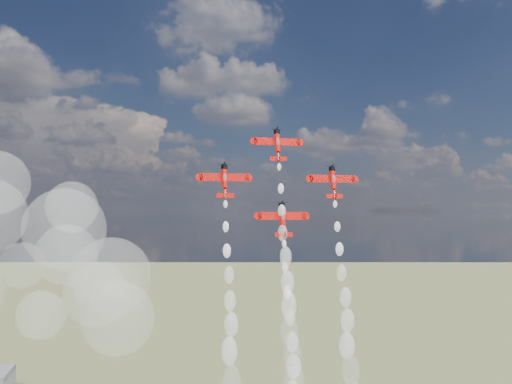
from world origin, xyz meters
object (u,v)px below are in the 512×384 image
Objects in this scene: plane_left at (225,180)px; plane_slot at (283,219)px; plane_lead at (278,144)px; plane_right at (333,181)px.

plane_left is 16.70m from plane_slot.
plane_slot is (0.00, -4.81, -18.54)m from plane_lead.
plane_slot is (-13.68, -2.40, -9.27)m from plane_right.
plane_lead reaches higher than plane_left.
plane_lead is at bearing 9.97° from plane_left.
plane_right reaches higher than plane_slot.
plane_right is at bearing -9.97° from plane_lead.
plane_left is (-13.68, -2.40, -9.27)m from plane_lead.
plane_right is (27.36, 0.00, 0.00)m from plane_left.
plane_left is at bearing 180.00° from plane_right.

